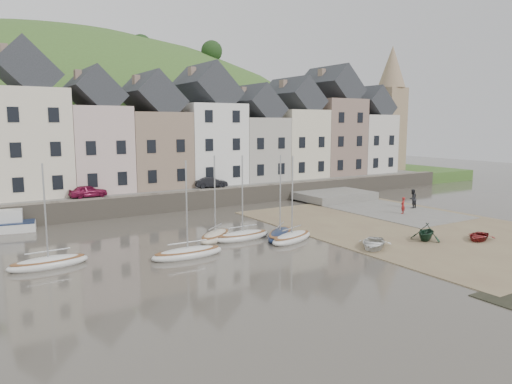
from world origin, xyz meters
TOP-DOWN VIEW (x-y plane):
  - ground at (0.00, 0.00)m, footprint 160.00×160.00m
  - quay_land at (0.00, 32.00)m, footprint 90.00×30.00m
  - quay_street at (0.00, 20.50)m, footprint 70.00×7.00m
  - seawall at (0.00, 17.00)m, footprint 70.00×1.20m
  - beach at (11.00, 0.00)m, footprint 18.00×26.00m
  - slipway at (15.00, 8.00)m, footprint 8.00×18.00m
  - hillside at (-5.00, 60.00)m, footprint 134.40×84.00m
  - townhouse_terrace at (1.76, 24.00)m, footprint 61.05×8.00m
  - church_spire at (34.55, 24.00)m, footprint 4.00×4.00m
  - sailboat_0 at (-15.64, 3.99)m, footprint 4.64×1.76m
  - sailboat_1 at (-7.85, 1.58)m, footprint 4.77×1.58m
  - sailboat_2 at (-4.29, 4.71)m, footprint 4.07×3.69m
  - sailboat_3 at (0.17, 1.42)m, footprint 4.62×2.93m
  - sailboat_4 at (-2.56, 3.75)m, footprint 4.47×1.68m
  - sailboat_5 at (-0.01, 2.64)m, footprint 4.29×4.07m
  - motorboat_2 at (-17.20, 15.47)m, footprint 5.21×2.45m
  - rowboat_white at (3.50, -3.26)m, footprint 3.87×3.72m
  - rowboat_green at (8.27, -3.71)m, footprint 3.04×2.88m
  - rowboat_red at (11.58, -5.64)m, footprint 3.07×2.61m
  - person_red at (14.60, 3.88)m, footprint 0.67×0.57m
  - person_dark at (17.74, 5.42)m, footprint 1.01×0.85m
  - car_left at (-9.81, 19.50)m, footprint 3.43×1.52m
  - car_right at (2.83, 19.50)m, footprint 3.57×1.94m

SIDE VIEW (x-z plane):
  - hillside at x=-5.00m, z-range -59.99..24.01m
  - ground at x=0.00m, z-range 0.00..0.00m
  - beach at x=11.00m, z-range 0.00..0.06m
  - slipway at x=15.00m, z-range 0.00..0.12m
  - sailboat_1 at x=-7.85m, z-range -2.90..3.42m
  - sailboat_0 at x=-15.64m, z-range -2.90..3.42m
  - sailboat_5 at x=-0.01m, z-range -2.90..3.42m
  - sailboat_4 at x=-2.56m, z-range -2.90..3.42m
  - sailboat_3 at x=0.17m, z-range -2.90..3.42m
  - sailboat_2 at x=-4.29m, z-range -2.89..3.43m
  - rowboat_red at x=11.58m, z-range 0.06..0.60m
  - rowboat_white at x=3.50m, z-range 0.06..0.71m
  - motorboat_2 at x=-17.20m, z-range -0.27..1.43m
  - rowboat_green at x=8.27m, z-range 0.06..1.32m
  - quay_land at x=0.00m, z-range 0.00..1.50m
  - person_red at x=14.60m, z-range 0.12..1.67m
  - seawall at x=0.00m, z-range 0.00..1.80m
  - person_dark at x=17.74m, z-range 0.12..1.98m
  - quay_street at x=0.00m, z-range 1.50..1.60m
  - car_right at x=2.83m, z-range 1.60..2.72m
  - car_left at x=-9.81m, z-range 1.60..2.75m
  - townhouse_terrace at x=1.76m, z-range 0.36..14.29m
  - church_spire at x=34.55m, z-range 2.06..20.06m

